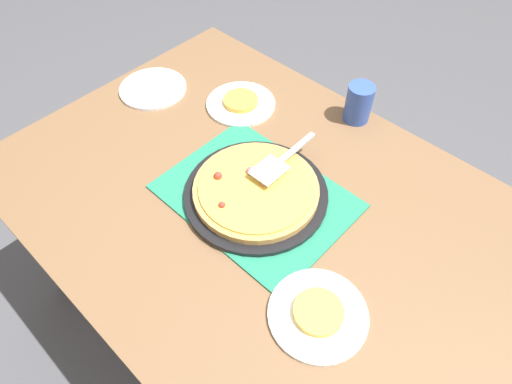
{
  "coord_description": "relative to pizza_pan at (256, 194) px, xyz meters",
  "views": [
    {
      "loc": [
        -0.49,
        0.53,
        1.66
      ],
      "look_at": [
        0.0,
        0.0,
        0.77
      ],
      "focal_mm": 30.6,
      "sensor_mm": 36.0,
      "label": 1
    }
  ],
  "objects": [
    {
      "name": "plate_far_right",
      "position": [
        0.29,
        -0.24,
        -0.01
      ],
      "size": [
        0.22,
        0.22,
        0.01
      ],
      "primitive_type": "cylinder",
      "color": "white",
      "rests_on": "dining_table"
    },
    {
      "name": "pizza_server",
      "position": [
        0.0,
        -0.1,
        0.05
      ],
      "size": [
        0.07,
        0.23,
        0.01
      ],
      "color": "silver",
      "rests_on": "pizza"
    },
    {
      "name": "pizza",
      "position": [
        0.0,
        -0.0,
        0.02
      ],
      "size": [
        0.33,
        0.33,
        0.04
      ],
      "color": "tan",
      "rests_on": "pizza_pan"
    },
    {
      "name": "plate_near_left",
      "position": [
        -0.32,
        0.15,
        -0.01
      ],
      "size": [
        0.22,
        0.22,
        0.01
      ],
      "primitive_type": "cylinder",
      "color": "white",
      "rests_on": "dining_table"
    },
    {
      "name": "pizza_pan",
      "position": [
        0.0,
        0.0,
        0.0
      ],
      "size": [
        0.38,
        0.38,
        0.01
      ],
      "primitive_type": "cylinder",
      "color": "black",
      "rests_on": "placemat"
    },
    {
      "name": "plate_side",
      "position": [
        0.56,
        -0.1,
        -0.01
      ],
      "size": [
        0.22,
        0.22,
        0.01
      ],
      "primitive_type": "cylinder",
      "color": "white",
      "rests_on": "dining_table"
    },
    {
      "name": "cup_near",
      "position": [
        -0.01,
        -0.44,
        0.05
      ],
      "size": [
        0.08,
        0.08,
        0.12
      ],
      "primitive_type": "cylinder",
      "color": "#3351AD",
      "rests_on": "dining_table"
    },
    {
      "name": "placemat",
      "position": [
        0.0,
        0.0,
        -0.01
      ],
      "size": [
        0.48,
        0.36,
        0.01
      ],
      "primitive_type": "cube",
      "color": "#237F5B",
      "rests_on": "dining_table"
    },
    {
      "name": "served_slice_right",
      "position": [
        0.29,
        -0.24,
        0.01
      ],
      "size": [
        0.11,
        0.11,
        0.02
      ],
      "primitive_type": "cylinder",
      "color": "gold",
      "rests_on": "plate_far_right"
    },
    {
      "name": "ground_plane",
      "position": [
        0.0,
        0.0,
        -0.76
      ],
      "size": [
        8.0,
        8.0,
        0.0
      ],
      "primitive_type": "plane",
      "color": "#4C4C51"
    },
    {
      "name": "dining_table",
      "position": [
        0.0,
        0.0,
        -0.12
      ],
      "size": [
        1.4,
        1.0,
        0.75
      ],
      "color": "brown",
      "rests_on": "ground_plane"
    },
    {
      "name": "served_slice_left",
      "position": [
        -0.32,
        0.15,
        0.01
      ],
      "size": [
        0.11,
        0.11,
        0.02
      ],
      "primitive_type": "cylinder",
      "color": "#EAB747",
      "rests_on": "plate_near_left"
    }
  ]
}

